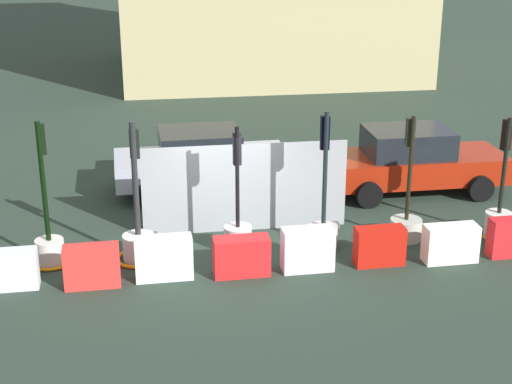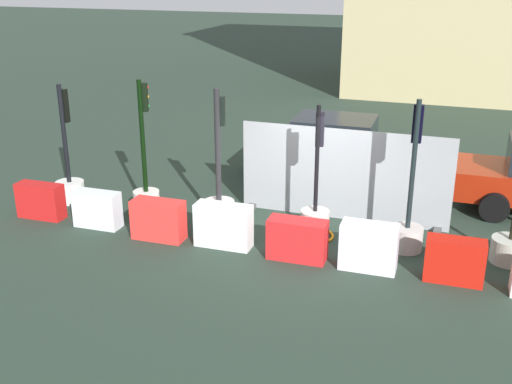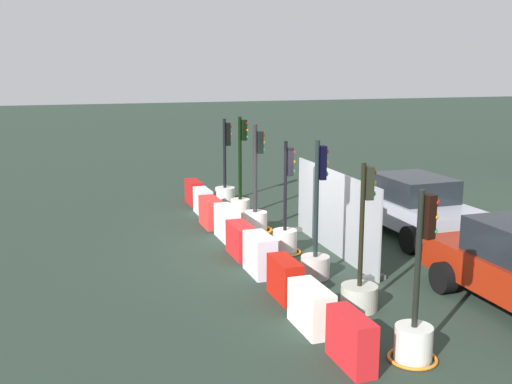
# 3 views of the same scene
# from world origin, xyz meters

# --- Properties ---
(ground_plane) EXTENTS (120.00, 120.00, 0.00)m
(ground_plane) POSITION_xyz_m (0.00, 0.00, 0.00)
(ground_plane) COLOR #243329
(traffic_light_0) EXTENTS (0.66, 0.66, 2.76)m
(traffic_light_0) POSITION_xyz_m (-5.80, 0.29, 0.52)
(traffic_light_0) COLOR silver
(traffic_light_0) RESTS_ON ground_plane
(traffic_light_1) EXTENTS (0.83, 0.83, 2.99)m
(traffic_light_1) POSITION_xyz_m (-3.75, 0.22, 0.50)
(traffic_light_1) COLOR silver
(traffic_light_1) RESTS_ON ground_plane
(traffic_light_2) EXTENTS (0.97, 0.97, 2.94)m
(traffic_light_2) POSITION_xyz_m (-1.96, 0.12, 0.47)
(traffic_light_2) COLOR silver
(traffic_light_2) RESTS_ON ground_plane
(traffic_light_3) EXTENTS (0.80, 0.80, 2.73)m
(traffic_light_3) POSITION_xyz_m (0.09, 0.23, 0.45)
(traffic_light_3) COLOR beige
(traffic_light_3) RESTS_ON ground_plane
(traffic_light_4) EXTENTS (0.61, 0.61, 2.96)m
(traffic_light_4) POSITION_xyz_m (1.92, 0.25, 0.60)
(traffic_light_4) COLOR #BBB0A8
(traffic_light_4) RESTS_ON ground_plane
(traffic_light_5) EXTENTS (0.68, 0.68, 2.77)m
(traffic_light_5) POSITION_xyz_m (3.78, 0.34, 0.50)
(traffic_light_5) COLOR #A9AD9E
(traffic_light_5) RESTS_ON ground_plane
(construction_barrier_0) EXTENTS (1.04, 0.40, 0.77)m
(construction_barrier_0) POSITION_xyz_m (-5.80, -0.78, 0.39)
(construction_barrier_0) COLOR red
(construction_barrier_0) RESTS_ON ground_plane
(construction_barrier_1) EXTENTS (0.99, 0.42, 0.77)m
(construction_barrier_1) POSITION_xyz_m (-4.36, -0.79, 0.39)
(construction_barrier_1) COLOR silver
(construction_barrier_1) RESTS_ON ground_plane
(construction_barrier_2) EXTENTS (1.07, 0.47, 0.81)m
(construction_barrier_2) POSITION_xyz_m (-2.85, -0.91, 0.41)
(construction_barrier_2) COLOR red
(construction_barrier_2) RESTS_ON ground_plane
(construction_barrier_3) EXTENTS (1.12, 0.44, 0.87)m
(construction_barrier_3) POSITION_xyz_m (-1.48, -0.80, 0.43)
(construction_barrier_3) COLOR silver
(construction_barrier_3) RESTS_ON ground_plane
(construction_barrier_4) EXTENTS (1.11, 0.47, 0.78)m
(construction_barrier_4) POSITION_xyz_m (0.03, -0.86, 0.39)
(construction_barrier_4) COLOR red
(construction_barrier_4) RESTS_ON ground_plane
(construction_barrier_5) EXTENTS (1.03, 0.48, 0.88)m
(construction_barrier_5) POSITION_xyz_m (1.36, -0.83, 0.44)
(construction_barrier_5) COLOR silver
(construction_barrier_5) RESTS_ON ground_plane
(construction_barrier_6) EXTENTS (1.01, 0.42, 0.79)m
(construction_barrier_6) POSITION_xyz_m (2.85, -0.80, 0.40)
(construction_barrier_6) COLOR red
(construction_barrier_6) RESTS_ON ground_plane
(car_silver_hatchback) EXTENTS (4.37, 2.26, 1.59)m
(car_silver_hatchback) POSITION_xyz_m (-0.35, 4.03, 0.80)
(car_silver_hatchback) COLOR #A8ACBC
(car_silver_hatchback) RESTS_ON ground_plane
(site_fence_panel) EXTENTS (4.54, 0.50, 2.00)m
(site_fence_panel) POSITION_xyz_m (0.41, 1.36, 0.96)
(site_fence_panel) COLOR #93989D
(site_fence_panel) RESTS_ON ground_plane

